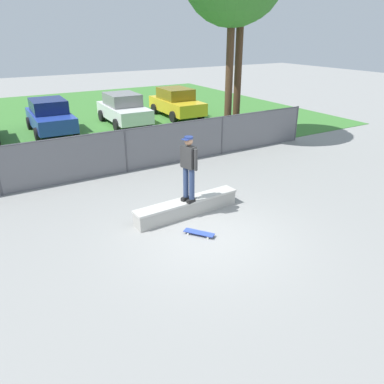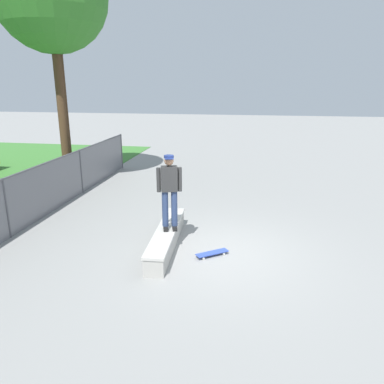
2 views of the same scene
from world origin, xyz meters
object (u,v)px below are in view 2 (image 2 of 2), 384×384
object	(u,v)px
concrete_ledge	(166,238)
tree_near_right	(54,5)
skateboard	(212,253)
skateboarder	(169,189)

from	to	relation	value
concrete_ledge	tree_near_right	world-z (taller)	tree_near_right
skateboard	skateboarder	bearing A→B (deg)	73.05
concrete_ledge	tree_near_right	bearing A→B (deg)	43.65
concrete_ledge	skateboarder	world-z (taller)	skateboarder
skateboard	tree_near_right	bearing A→B (deg)	47.57
concrete_ledge	tree_near_right	xyz separation A→B (m)	(5.84, 5.57, 6.46)
skateboarder	tree_near_right	bearing A→B (deg)	44.14
concrete_ledge	skateboarder	distance (m)	1.26
skateboard	tree_near_right	world-z (taller)	tree_near_right
skateboarder	skateboard	distance (m)	1.82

